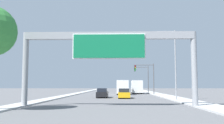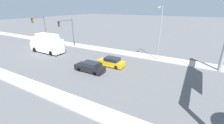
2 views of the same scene
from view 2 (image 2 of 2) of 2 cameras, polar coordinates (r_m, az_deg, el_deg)
name	(u,v)px [view 2 (image 2 of 2)]	position (r m, az deg, el deg)	size (l,w,h in m)	color
sidewalk_right	(46,40)	(48.13, -23.92, 7.57)	(3.00, 120.00, 0.15)	#B6B6B6
car_far_center	(90,67)	(22.97, -8.38, -1.93)	(1.76, 4.72, 1.55)	black
car_near_left	(111,62)	(24.77, -0.29, -0.03)	(1.82, 4.54, 1.54)	gold
truck_box_primary	(48,46)	(34.65, -23.27, 5.76)	(2.49, 7.97, 3.08)	white
truck_box_secondary	(45,40)	(40.82, -24.01, 7.72)	(2.36, 8.25, 3.14)	white
traffic_light_near_intersection	(69,29)	(36.85, -16.23, 12.04)	(4.40, 0.32, 6.70)	#4C4C4F
traffic_light_mid_block	(41,26)	(44.63, -25.31, 12.40)	(3.76, 0.32, 6.94)	#4C4C4F
street_lamp_right	(160,30)	(27.48, 17.75, 11.56)	(2.83, 0.28, 9.50)	gray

